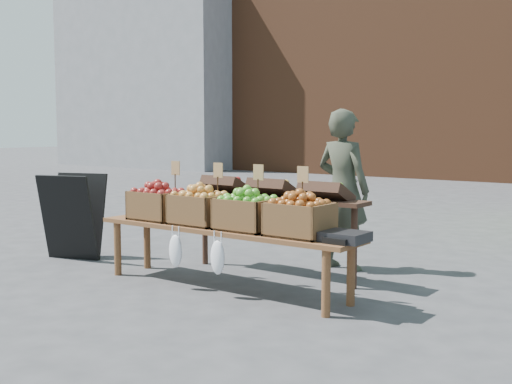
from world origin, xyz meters
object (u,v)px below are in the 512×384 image
Objects in this scene: vendor at (343,190)px; crate_golden_apples at (158,205)px; display_bench at (223,258)px; back_table at (273,224)px; crate_russet_pears at (200,209)px; crate_green_apples at (300,220)px; chalkboard_sign at (73,216)px; weighing_scale at (345,237)px; crate_red_apples at (247,214)px.

vendor reaches higher than crate_golden_apples.
crate_golden_apples is (-0.82, 0.00, 0.42)m from display_bench.
display_bench is 0.93m from crate_golden_apples.
crate_russet_pears is at bearing -114.22° from back_table.
crate_russet_pears is (-0.73, -1.40, -0.12)m from vendor.
crate_russet_pears is at bearing 180.00° from crate_green_apples.
crate_golden_apples is at bearing -20.51° from chalkboard_sign.
crate_russet_pears is (-0.28, 0.00, 0.42)m from display_bench.
weighing_scale is at bearing 0.00° from crate_russet_pears.
chalkboard_sign is 1.96m from crate_russet_pears.
chalkboard_sign is at bearing 178.05° from crate_golden_apples.
crate_green_apples is (0.55, 0.00, 0.00)m from crate_red_apples.
crate_red_apples is 0.98m from weighing_scale.
weighing_scale is at bearing -30.94° from back_table.
chalkboard_sign is 3.05m from crate_green_apples.
vendor is 1.63m from weighing_scale.
crate_russet_pears is 1.47× the size of weighing_scale.
crate_russet_pears reaches higher than weighing_scale.
weighing_scale is (0.80, -1.40, -0.22)m from vendor.
crate_golden_apples is at bearing 180.00° from display_bench.
back_table is 0.78m from crate_red_apples.
back_table reaches higher than display_bench.
crate_russet_pears is 0.55m from crate_red_apples.
back_table is at bearing 86.11° from display_bench.
back_table is 4.20× the size of crate_golden_apples.
crate_golden_apples reaches higher than weighing_scale.
chalkboard_sign is 1.94× the size of crate_red_apples.
back_table reaches higher than weighing_scale.
vendor is at bearing 62.59° from crate_russet_pears.
crate_red_apples is (0.55, 0.00, 0.00)m from crate_russet_pears.
chalkboard_sign is 1.94× the size of crate_green_apples.
chalkboard_sign is at bearing 179.21° from weighing_scale.
chalkboard_sign is 2.23m from display_bench.
chalkboard_sign reaches higher than crate_russet_pears.
crate_red_apples is at bearing 0.00° from crate_golden_apples.
vendor is 3.32× the size of crate_red_apples.
crate_green_apples is (3.04, -0.05, 0.23)m from chalkboard_sign.
chalkboard_sign is 2.50m from crate_red_apples.
crate_red_apples is (1.10, 0.00, 0.00)m from crate_golden_apples.
back_table is 1.08m from crate_green_apples.
back_table is at bearing -2.04° from chalkboard_sign.
crate_russet_pears is at bearing 69.30° from vendor.
vendor reaches higher than crate_russet_pears.
back_table is 0.78× the size of display_bench.
display_bench is 5.40× the size of crate_russet_pears.
weighing_scale is (1.20, -0.72, 0.09)m from back_table.
crate_golden_apples is 1.47× the size of weighing_scale.
display_bench is at bearing -93.89° from back_table.
vendor reaches higher than weighing_scale.
display_bench is at bearing 180.00° from weighing_scale.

